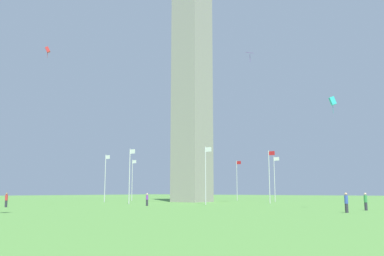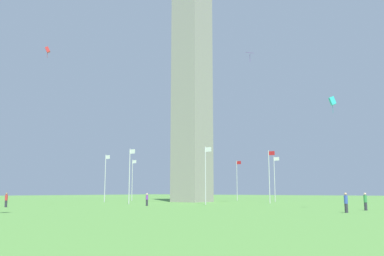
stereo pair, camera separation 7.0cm
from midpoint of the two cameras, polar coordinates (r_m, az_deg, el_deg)
name	(u,v)px [view 2 (the right image)]	position (r m, az deg, el deg)	size (l,w,h in m)	color
ground_plane	(192,202)	(74.03, 0.03, -10.32)	(260.00, 260.00, 0.00)	#548C3D
obelisk_monument	(192,65)	(77.66, 0.03, 8.80)	(5.60, 5.60, 50.89)	gray
flagpole_n	(269,174)	(65.72, 10.83, -6.39)	(1.12, 0.14, 8.31)	silver
flagpole_ne	(275,177)	(77.50, 11.54, -6.72)	(1.12, 0.14, 8.31)	silver
flagpole_e	(237,179)	(86.74, 6.37, -7.05)	(1.12, 0.14, 8.31)	silver
flagpole_se	(183,179)	(89.35, -1.20, -7.15)	(1.12, 0.14, 8.31)	silver
flagpole_s	(132,178)	(84.36, -8.32, -6.96)	(1.12, 0.14, 8.31)	silver
flagpole_sw	(105,176)	(73.68, -12.01, -6.60)	(1.12, 0.14, 8.31)	silver
flagpole_w	(130,174)	(62.54, -8.68, -6.32)	(1.12, 0.14, 8.31)	silver
flagpole_nw	(206,173)	(58.75, 1.97, -6.26)	(1.12, 0.14, 8.31)	silver
person_green_shirt	(365,202)	(44.92, 23.17, -9.47)	(0.32, 0.32, 1.75)	#2D2D38
person_red_shirt	(6,200)	(54.58, -24.56, -9.16)	(0.32, 0.32, 1.72)	#2D2D38
person_purple_shirt	(147,200)	(54.67, -6.30, -9.94)	(0.32, 0.32, 1.63)	#2D2D38
person_blue_shirt	(346,203)	(39.48, 20.82, -9.76)	(0.32, 0.32, 1.78)	#2D2D38
kite_red_box	(48,50)	(61.18, -19.55, 10.29)	(0.76, 0.83, 1.61)	red
kite_cyan_box	(332,101)	(46.33, 19.11, 3.60)	(0.87, 0.81, 1.82)	#33C6D1
kite_purple_diamond	(250,53)	(68.05, 8.14, 10.35)	(1.52, 1.52, 1.74)	purple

